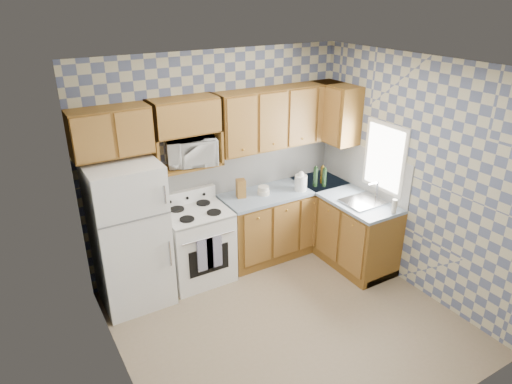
{
  "coord_description": "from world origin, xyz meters",
  "views": [
    {
      "loc": [
        -2.32,
        -3.23,
        3.31
      ],
      "look_at": [
        0.05,
        0.75,
        1.25
      ],
      "focal_mm": 32.0,
      "sensor_mm": 36.0,
      "label": 1
    }
  ],
  "objects_px": {
    "refrigerator": "(129,235)",
    "electric_kettle": "(301,183)",
    "microwave": "(191,151)",
    "stove_body": "(198,246)"
  },
  "relations": [
    {
      "from": "microwave",
      "to": "electric_kettle",
      "type": "bearing_deg",
      "value": 1.05
    },
    {
      "from": "microwave",
      "to": "electric_kettle",
      "type": "distance_m",
      "value": 1.52
    },
    {
      "from": "refrigerator",
      "to": "electric_kettle",
      "type": "relative_size",
      "value": 8.23
    },
    {
      "from": "microwave",
      "to": "refrigerator",
      "type": "bearing_deg",
      "value": -153.67
    },
    {
      "from": "refrigerator",
      "to": "microwave",
      "type": "xyz_separation_m",
      "value": [
        0.87,
        0.2,
        0.77
      ]
    },
    {
      "from": "microwave",
      "to": "electric_kettle",
      "type": "relative_size",
      "value": 2.77
    },
    {
      "from": "microwave",
      "to": "stove_body",
      "type": "bearing_deg",
      "value": -95.93
    },
    {
      "from": "stove_body",
      "to": "microwave",
      "type": "height_order",
      "value": "microwave"
    },
    {
      "from": "refrigerator",
      "to": "electric_kettle",
      "type": "height_order",
      "value": "refrigerator"
    },
    {
      "from": "refrigerator",
      "to": "stove_body",
      "type": "bearing_deg",
      "value": 1.78
    }
  ]
}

